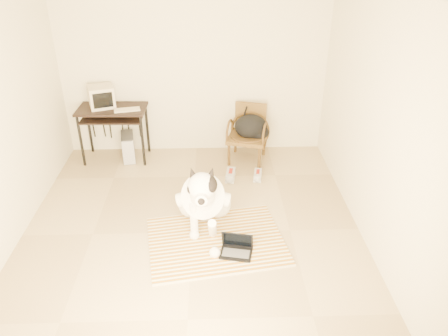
{
  "coord_description": "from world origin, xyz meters",
  "views": [
    {
      "loc": [
        0.25,
        -4.17,
        3.19
      ],
      "look_at": [
        0.39,
        0.26,
        0.73
      ],
      "focal_mm": 35.0,
      "sensor_mm": 36.0,
      "label": 1
    }
  ],
  "objects_px": {
    "dog": "(204,198)",
    "rattan_chair": "(248,133)",
    "laptop": "(237,248)",
    "backpack": "(252,128)",
    "pc_tower": "(128,147)",
    "computer_desk": "(112,116)",
    "crt_monitor": "(101,97)"
  },
  "relations": [
    {
      "from": "rattan_chair",
      "to": "computer_desk",
      "type": "bearing_deg",
      "value": 178.31
    },
    {
      "from": "dog",
      "to": "laptop",
      "type": "relative_size",
      "value": 3.5
    },
    {
      "from": "laptop",
      "to": "backpack",
      "type": "relative_size",
      "value": 0.76
    },
    {
      "from": "dog",
      "to": "crt_monitor",
      "type": "bearing_deg",
      "value": 129.19
    },
    {
      "from": "crt_monitor",
      "to": "pc_tower",
      "type": "bearing_deg",
      "value": -14.56
    },
    {
      "from": "laptop",
      "to": "pc_tower",
      "type": "relative_size",
      "value": 0.85
    },
    {
      "from": "laptop",
      "to": "computer_desk",
      "type": "xyz_separation_m",
      "value": [
        -1.73,
        2.32,
        0.64
      ]
    },
    {
      "from": "crt_monitor",
      "to": "backpack",
      "type": "height_order",
      "value": "crt_monitor"
    },
    {
      "from": "laptop",
      "to": "backpack",
      "type": "distance_m",
      "value": 2.27
    },
    {
      "from": "pc_tower",
      "to": "backpack",
      "type": "distance_m",
      "value": 1.94
    },
    {
      "from": "rattan_chair",
      "to": "crt_monitor",
      "type": "bearing_deg",
      "value": 176.65
    },
    {
      "from": "rattan_chair",
      "to": "laptop",
      "type": "bearing_deg",
      "value": -97.49
    },
    {
      "from": "dog",
      "to": "rattan_chair",
      "type": "bearing_deg",
      "value": 69.17
    },
    {
      "from": "dog",
      "to": "computer_desk",
      "type": "height_order",
      "value": "dog"
    },
    {
      "from": "rattan_chair",
      "to": "backpack",
      "type": "xyz_separation_m",
      "value": [
        0.06,
        -0.07,
        0.13
      ]
    },
    {
      "from": "backpack",
      "to": "laptop",
      "type": "bearing_deg",
      "value": -99.18
    },
    {
      "from": "dog",
      "to": "computer_desk",
      "type": "relative_size",
      "value": 1.34
    },
    {
      "from": "computer_desk",
      "to": "backpack",
      "type": "distance_m",
      "value": 2.09
    },
    {
      "from": "laptop",
      "to": "computer_desk",
      "type": "distance_m",
      "value": 2.97
    },
    {
      "from": "backpack",
      "to": "rattan_chair",
      "type": "bearing_deg",
      "value": 126.9
    },
    {
      "from": "dog",
      "to": "crt_monitor",
      "type": "xyz_separation_m",
      "value": [
        -1.51,
        1.85,
        0.6
      ]
    },
    {
      "from": "rattan_chair",
      "to": "backpack",
      "type": "relative_size",
      "value": 1.64
    },
    {
      "from": "crt_monitor",
      "to": "rattan_chair",
      "type": "bearing_deg",
      "value": -3.35
    },
    {
      "from": "dog",
      "to": "laptop",
      "type": "height_order",
      "value": "dog"
    },
    {
      "from": "laptop",
      "to": "rattan_chair",
      "type": "relative_size",
      "value": 0.46
    },
    {
      "from": "computer_desk",
      "to": "pc_tower",
      "type": "xyz_separation_m",
      "value": [
        0.18,
        -0.02,
        -0.51
      ]
    },
    {
      "from": "dog",
      "to": "crt_monitor",
      "type": "distance_m",
      "value": 2.47
    },
    {
      "from": "laptop",
      "to": "crt_monitor",
      "type": "height_order",
      "value": "crt_monitor"
    },
    {
      "from": "dog",
      "to": "rattan_chair",
      "type": "xyz_separation_m",
      "value": [
        0.66,
        1.73,
        0.04
      ]
    },
    {
      "from": "computer_desk",
      "to": "backpack",
      "type": "relative_size",
      "value": 1.98
    },
    {
      "from": "pc_tower",
      "to": "rattan_chair",
      "type": "height_order",
      "value": "rattan_chair"
    },
    {
      "from": "laptop",
      "to": "pc_tower",
      "type": "bearing_deg",
      "value": 123.83
    }
  ]
}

